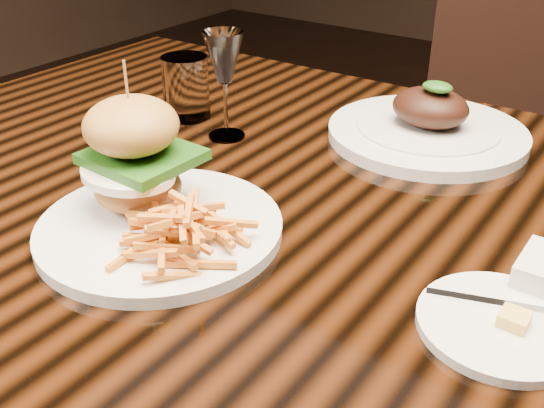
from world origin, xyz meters
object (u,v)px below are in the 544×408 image
Objects in this scene: wine_glass at (224,62)px; chair_far at (520,133)px; far_dish at (428,128)px; burger_plate at (152,194)px; dining_table at (373,266)px.

chair_far is (0.25, 0.81, -0.33)m from wine_glass.
chair_far is (-0.01, 0.64, -0.23)m from far_dish.
wine_glass is (-0.10, 0.26, 0.07)m from burger_plate.
dining_table is 0.90m from chair_far.
far_dish is (-0.04, 0.25, 0.09)m from dining_table.
chair_far is at bearing 97.08° from burger_plate.
far_dish is at bearing 99.72° from dining_table.
far_dish is 0.31× the size of chair_far.
burger_plate is at bearing -136.92° from dining_table.
dining_table is 0.27m from far_dish.
wine_glass is at bearing 165.15° from dining_table.
chair_far is (-0.05, 0.88, -0.13)m from dining_table.
burger_plate is at bearing -68.50° from wine_glass.
wine_glass reaches higher than dining_table.
burger_plate is at bearing -109.57° from far_dish.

